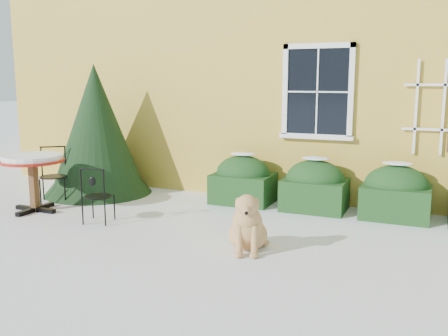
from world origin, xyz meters
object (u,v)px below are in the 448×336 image
at_px(bistro_table, 33,165).
at_px(dog, 248,227).
at_px(patio_chair_far, 53,175).
at_px(evergreen_shrub, 97,142).
at_px(patio_chair_near, 97,195).

relative_size(bistro_table, dog, 1.14).
bearing_deg(patio_chair_far, dog, -51.71).
height_order(evergreen_shrub, dog, evergreen_shrub).
xyz_separation_m(patio_chair_near, dog, (2.59, -0.32, -0.11)).
xyz_separation_m(evergreen_shrub, dog, (3.87, -2.02, -0.67)).
relative_size(patio_chair_near, dog, 0.96).
xyz_separation_m(patio_chair_far, dog, (4.18, -1.14, -0.17)).
bearing_deg(dog, patio_chair_far, 146.46).
bearing_deg(evergreen_shrub, bistro_table, -94.26).
relative_size(patio_chair_near, patio_chair_far, 0.88).
relative_size(evergreen_shrub, patio_chair_near, 2.85).
distance_m(evergreen_shrub, patio_chair_far, 1.06).
relative_size(patio_chair_far, dog, 1.10).
relative_size(bistro_table, patio_chair_near, 1.18).
bearing_deg(patio_chair_far, evergreen_shrub, 34.21).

